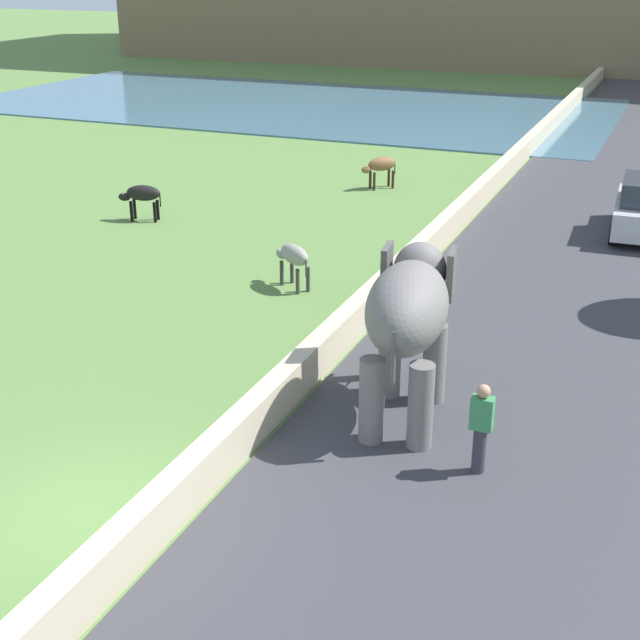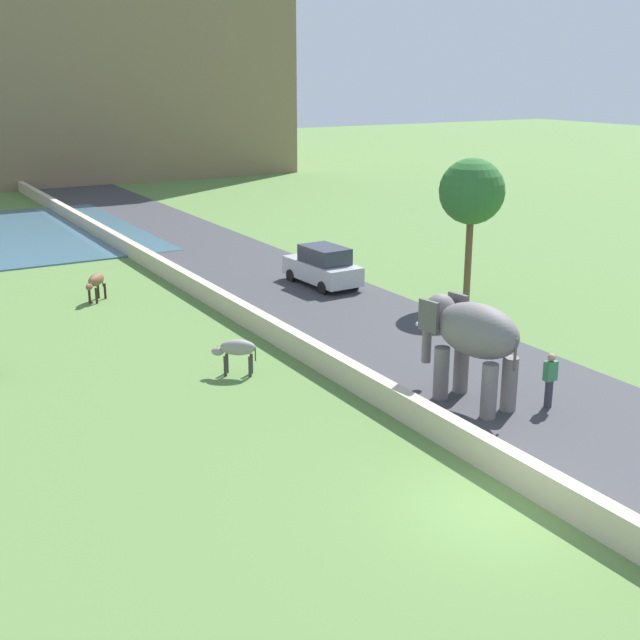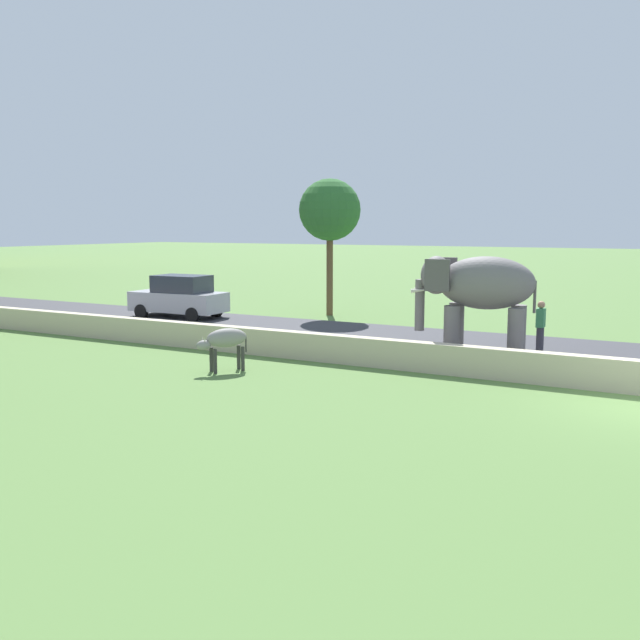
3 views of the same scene
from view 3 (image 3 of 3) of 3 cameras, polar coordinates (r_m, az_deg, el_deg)
The scene contains 7 objects.
road_surface at distance 29.92m, azimuth -15.60°, elevation 0.05°, with size 7.00×120.00×0.06m, color #38383D.
barrier_wall at distance 25.82m, azimuth -18.31°, elevation -0.42°, with size 0.40×110.00×0.79m, color beige.
elephant at distance 20.47m, azimuth 12.65°, elevation 2.40°, with size 1.78×3.56×2.99m.
person_beside_elephant at distance 21.91m, azimuth 17.39°, elevation -0.50°, with size 0.36×0.22×1.63m.
car_silver at distance 29.89m, azimuth -11.29°, elevation 1.85°, with size 1.93×4.07×1.80m.
cow_grey at distance 18.79m, azimuth -7.70°, elevation -1.63°, with size 1.34×1.06×1.15m.
tree_near at distance 30.18m, azimuth 0.80°, elevation 8.82°, with size 2.62×2.62×5.81m.
Camera 3 is at (-16.21, -0.75, 3.85)m, focal length 39.60 mm.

